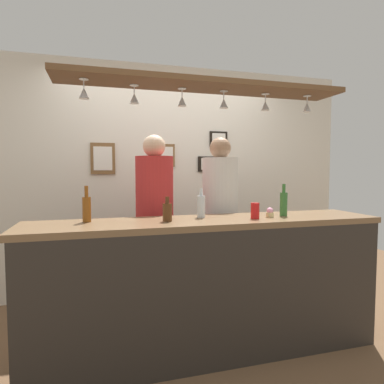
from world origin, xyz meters
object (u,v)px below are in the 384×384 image
(person_middle_white_patterned_shirt, at_px, (220,209))
(picture_frame_upper_small, at_px, (219,139))
(drink_can, at_px, (255,211))
(picture_frame_crest, at_px, (167,155))
(picture_frame_caricature, at_px, (103,158))
(bottle_soda_clear, at_px, (201,206))
(picture_frame_lower_pair, at_px, (210,164))
(bottle_beer_amber_tall, at_px, (87,208))
(person_left_red_shirt, at_px, (155,210))
(bottle_beer_green_import, at_px, (284,203))
(cupcake, at_px, (270,213))
(bottle_beer_brown_stubby, at_px, (167,212))

(person_middle_white_patterned_shirt, xyz_separation_m, picture_frame_upper_small, (0.28, 0.80, 0.74))
(person_middle_white_patterned_shirt, height_order, picture_frame_upper_small, picture_frame_upper_small)
(drink_can, distance_m, picture_frame_crest, 1.60)
(person_middle_white_patterned_shirt, height_order, picture_frame_caricature, person_middle_white_patterned_shirt)
(picture_frame_upper_small, bearing_deg, bottle_soda_clear, -115.81)
(picture_frame_crest, distance_m, picture_frame_lower_pair, 0.53)
(bottle_beer_amber_tall, distance_m, bottle_soda_clear, 0.86)
(picture_frame_crest, bearing_deg, bottle_soda_clear, -89.87)
(person_left_red_shirt, relative_size, bottle_beer_green_import, 6.63)
(picture_frame_caricature, bearing_deg, picture_frame_upper_small, 0.00)
(person_middle_white_patterned_shirt, distance_m, bottle_soda_clear, 0.62)
(person_left_red_shirt, distance_m, picture_frame_lower_pair, 1.22)
(bottle_soda_clear, relative_size, cupcake, 2.95)
(bottle_beer_amber_tall, relative_size, cupcake, 3.33)
(picture_frame_caricature, bearing_deg, person_left_red_shirt, -61.60)
(bottle_soda_clear, xyz_separation_m, picture_frame_lower_pair, (0.52, 1.30, 0.35))
(picture_frame_lower_pair, bearing_deg, bottle_beer_brown_stubby, -119.88)
(bottle_beer_green_import, height_order, bottle_soda_clear, bottle_beer_green_import)
(person_middle_white_patterned_shirt, xyz_separation_m, bottle_soda_clear, (-0.35, -0.50, 0.09))
(cupcake, bearing_deg, bottle_beer_green_import, 17.28)
(picture_frame_upper_small, xyz_separation_m, picture_frame_lower_pair, (-0.11, 0.00, -0.30))
(picture_frame_crest, bearing_deg, bottle_beer_green_import, -64.33)
(bottle_beer_green_import, bearing_deg, bottle_beer_amber_tall, 176.17)
(bottle_soda_clear, distance_m, cupcake, 0.55)
(bottle_beer_brown_stubby, bearing_deg, picture_frame_crest, 78.35)
(picture_frame_upper_small, bearing_deg, bottle_beer_amber_tall, -138.88)
(bottle_soda_clear, relative_size, picture_frame_crest, 0.88)
(bottle_beer_brown_stubby, relative_size, bottle_soda_clear, 0.78)
(bottle_soda_clear, xyz_separation_m, cupcake, (0.52, -0.15, -0.06))
(bottle_beer_brown_stubby, height_order, picture_frame_crest, picture_frame_crest)
(bottle_beer_green_import, xyz_separation_m, bottle_soda_clear, (-0.67, 0.10, -0.01))
(picture_frame_caricature, distance_m, picture_frame_crest, 0.72)
(bottle_soda_clear, relative_size, picture_frame_lower_pair, 0.77)
(bottle_beer_brown_stubby, distance_m, cupcake, 0.82)
(picture_frame_upper_small, relative_size, picture_frame_caricature, 0.65)
(picture_frame_caricature, xyz_separation_m, picture_frame_lower_pair, (1.24, 0.00, -0.05))
(picture_frame_upper_small, bearing_deg, person_left_red_shirt, -138.79)
(cupcake, relative_size, picture_frame_lower_pair, 0.26)
(bottle_beer_amber_tall, relative_size, picture_frame_upper_small, 1.18)
(bottle_beer_brown_stubby, bearing_deg, picture_frame_caricature, 106.44)
(bottle_beer_green_import, distance_m, picture_frame_upper_small, 1.54)
(bottle_beer_amber_tall, height_order, picture_frame_crest, picture_frame_crest)
(bottle_soda_clear, height_order, picture_frame_caricature, picture_frame_caricature)
(person_middle_white_patterned_shirt, bearing_deg, drink_can, -87.73)
(person_left_red_shirt, xyz_separation_m, picture_frame_upper_small, (0.91, 0.80, 0.74))
(person_left_red_shirt, distance_m, bottle_beer_green_import, 1.13)
(picture_frame_caricature, xyz_separation_m, picture_frame_crest, (0.71, 0.00, 0.04))
(drink_can, distance_m, picture_frame_caricature, 1.89)
(person_left_red_shirt, xyz_separation_m, picture_frame_crest, (0.28, 0.80, 0.53))
(bottle_beer_green_import, xyz_separation_m, picture_frame_crest, (-0.67, 1.40, 0.44))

